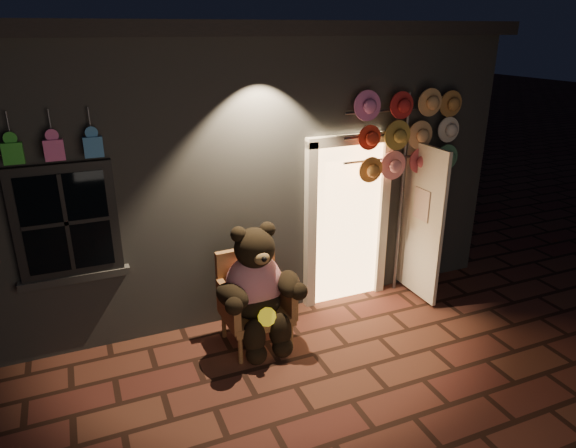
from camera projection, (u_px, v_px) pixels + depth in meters
ground at (295, 386)px, 5.18m from camera, size 60.00×60.00×0.00m
shop_building at (193, 141)px, 7.99m from camera, size 7.30×5.95×3.51m
wicker_armchair at (253, 298)px, 5.77m from camera, size 0.76×0.69×1.07m
teddy_bear at (257, 288)px, 5.59m from camera, size 1.04×0.82×1.43m
hat_rack at (410, 137)px, 6.27m from camera, size 1.63×0.22×2.68m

